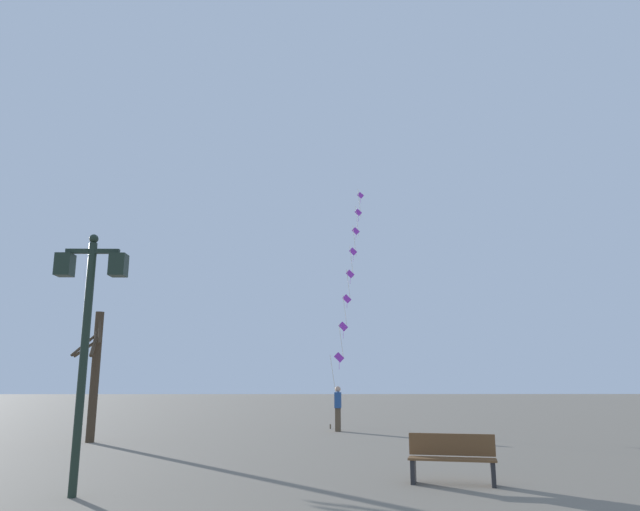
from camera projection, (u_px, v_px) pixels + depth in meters
name	position (u px, v px, depth m)	size (l,w,h in m)	color
ground_plane	(272.00, 433.00, 21.89)	(160.00, 160.00, 0.00)	#756B5B
twin_lantern_lamp_post	(88.00, 310.00, 10.21)	(1.23, 0.28, 4.44)	#1E2D23
kite_train	(350.00, 275.00, 31.64)	(2.66, 11.50, 14.02)	brown
kite_flyer	(338.00, 407.00, 22.83)	(0.29, 0.62, 1.71)	brown
bare_tree	(95.00, 371.00, 18.85)	(0.96, 1.10, 4.13)	#423323
park_bench	(452.00, 459.00, 10.90)	(1.66, 0.82, 0.89)	brown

